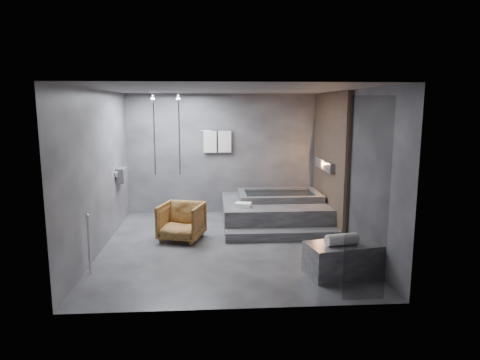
{
  "coord_description": "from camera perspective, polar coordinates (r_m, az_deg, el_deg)",
  "views": [
    {
      "loc": [
        -0.28,
        -7.52,
        2.53
      ],
      "look_at": [
        0.24,
        0.3,
        1.16
      ],
      "focal_mm": 32.0,
      "sensor_mm": 36.0,
      "label": 1
    }
  ],
  "objects": [
    {
      "name": "driftwood_chair",
      "position": [
        8.22,
        -7.8,
        -5.51
      ],
      "size": [
        0.95,
        0.97,
        0.71
      ],
      "primitive_type": "imported",
      "rotation": [
        0.0,
        0.0,
        -0.3
      ],
      "color": "#4C2E13",
      "rests_on": "ground"
    },
    {
      "name": "rolled_towel",
      "position": [
        6.58,
        13.42,
        -7.71
      ],
      "size": [
        0.51,
        0.27,
        0.18
      ],
      "primitive_type": "cylinder",
      "rotation": [
        0.0,
        1.57,
        0.2
      ],
      "color": "white",
      "rests_on": "concrete_bench"
    },
    {
      "name": "deck_towel",
      "position": [
        8.68,
        0.42,
        -3.33
      ],
      "size": [
        0.36,
        0.3,
        0.08
      ],
      "primitive_type": "cube",
      "rotation": [
        0.0,
        0.0,
        -0.25
      ],
      "color": "white",
      "rests_on": "tub_deck"
    },
    {
      "name": "tub_deck",
      "position": [
        9.35,
        4.52,
        -4.23
      ],
      "size": [
        2.2,
        2.0,
        0.5
      ],
      "primitive_type": "cube",
      "color": "#323235",
      "rests_on": "ground"
    },
    {
      "name": "tub_step",
      "position": [
        8.27,
        5.69,
        -7.29
      ],
      "size": [
        2.2,
        0.36,
        0.18
      ],
      "primitive_type": "cube",
      "color": "#323235",
      "rests_on": "ground"
    },
    {
      "name": "concrete_bench",
      "position": [
        6.75,
        13.48,
        -10.21
      ],
      "size": [
        1.17,
        0.8,
        0.48
      ],
      "primitive_type": "cube",
      "rotation": [
        0.0,
        0.0,
        0.21
      ],
      "color": "#38383A",
      "rests_on": "ground"
    },
    {
      "name": "room",
      "position": [
        7.83,
        1.18,
        4.06
      ],
      "size": [
        5.0,
        5.04,
        2.82
      ],
      "color": "#2D2D2F",
      "rests_on": "ground"
    }
  ]
}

